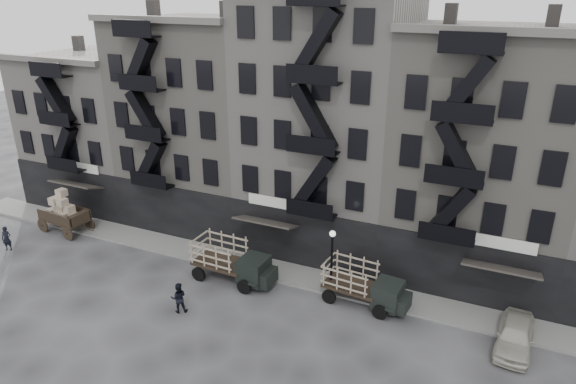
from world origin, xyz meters
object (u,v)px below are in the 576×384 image
at_px(car_east, 515,335).
at_px(pedestrian_west, 7,239).
at_px(stake_truck_east, 364,282).
at_px(stake_truck_west, 232,258).
at_px(pedestrian_mid, 179,298).
at_px(wagon, 62,208).

distance_m(car_east, pedestrian_west, 32.70).
xyz_separation_m(stake_truck_east, pedestrian_west, (-24.38, -3.94, -0.53)).
distance_m(stake_truck_west, car_east, 16.36).
xyz_separation_m(stake_truck_east, car_east, (8.14, -0.61, -0.69)).
distance_m(stake_truck_east, pedestrian_mid, 10.53).
distance_m(wagon, car_east, 31.27).
bearing_deg(wagon, pedestrian_mid, -14.56).
xyz_separation_m(wagon, stake_truck_west, (14.91, -0.84, -0.33)).
bearing_deg(stake_truck_west, pedestrian_west, -167.29).
height_order(wagon, pedestrian_west, wagon).
bearing_deg(wagon, pedestrian_west, -102.88).
height_order(wagon, stake_truck_west, wagon).
height_order(stake_truck_west, pedestrian_west, stake_truck_west).
height_order(wagon, pedestrian_mid, wagon).
bearing_deg(stake_truck_east, stake_truck_west, -168.79).
height_order(wagon, stake_truck_east, wagon).
bearing_deg(car_east, pedestrian_mid, -161.60).
relative_size(wagon, pedestrian_mid, 2.18).
bearing_deg(stake_truck_west, car_east, 3.03).
bearing_deg(car_east, wagon, -176.97).
bearing_deg(stake_truck_east, wagon, -174.89).
bearing_deg(pedestrian_west, wagon, 47.80).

